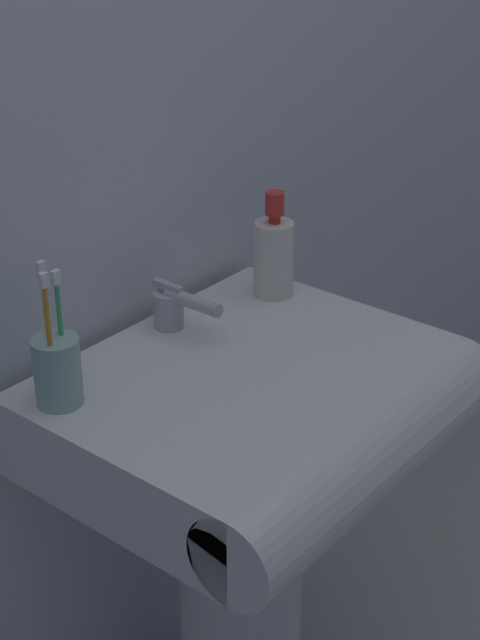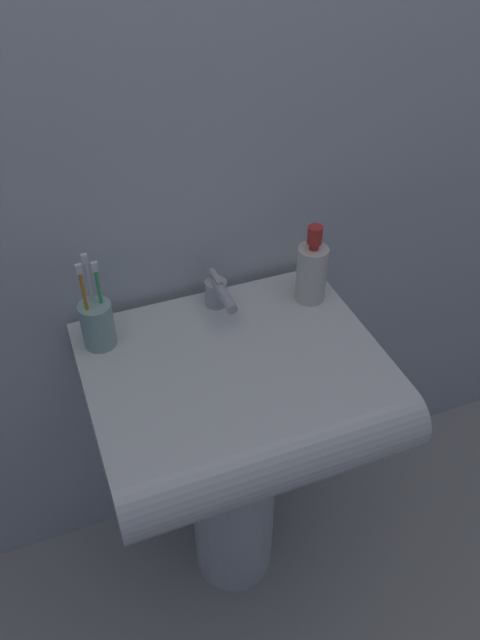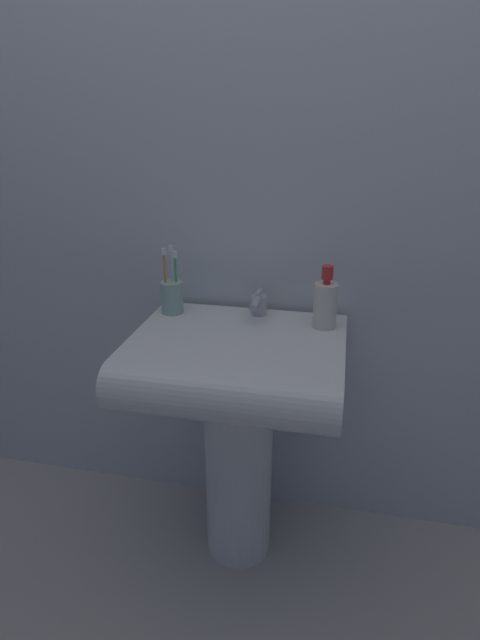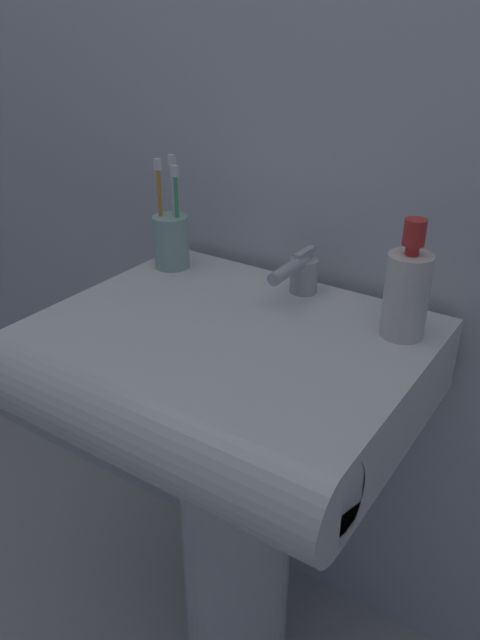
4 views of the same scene
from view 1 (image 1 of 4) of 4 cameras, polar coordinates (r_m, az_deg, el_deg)
name	(u,v)px [view 1 (image 1 of 4)]	position (r m, az deg, el deg)	size (l,w,h in m)	color
wall_back	(99,46)	(1.47, -8.22, 15.48)	(5.00, 0.05, 2.40)	silver
sink_pedestal	(241,596)	(1.72, 0.04, -15.79)	(0.21, 0.21, 0.64)	white
sink_basin	(267,414)	(1.46, 1.56, -5.51)	(0.59, 0.50, 0.13)	white
faucet	(175,307)	(1.54, -3.81, 0.76)	(0.05, 0.13, 0.08)	#B7B7BC
toothbrush_cup	(57,368)	(1.36, -10.59, -2.79)	(0.07, 0.07, 0.21)	#99BFB2
soap_bottle	(274,255)	(1.64, 1.98, 3.79)	(0.07, 0.07, 0.18)	silver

